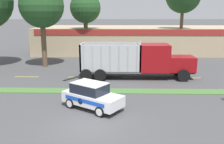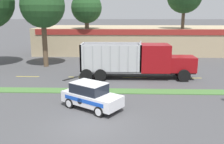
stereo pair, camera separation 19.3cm
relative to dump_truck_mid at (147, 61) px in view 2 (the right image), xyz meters
name	(u,v)px [view 2 (the right image)]	position (x,y,z in m)	size (l,w,h in m)	color
ground_plane	(87,126)	(-4.44, -10.96, -1.71)	(600.00, 600.00, 0.00)	#474749
grass_verge	(98,91)	(-4.44, -4.51, -1.68)	(120.00, 1.32, 0.06)	#477538
centre_line_3	(28,77)	(-11.99, 0.15, -1.70)	(2.40, 0.14, 0.01)	yellow
centre_line_4	(81,77)	(-6.59, 0.15, -1.70)	(2.40, 0.14, 0.01)	yellow
centre_line_5	(134,77)	(-1.19, 0.15, -1.70)	(2.40, 0.14, 0.01)	yellow
centre_line_6	(189,78)	(4.21, 0.15, -1.70)	(2.40, 0.14, 0.01)	yellow
dump_truck_mid	(147,61)	(0.00, 0.00, 0.00)	(11.03, 2.83, 3.76)	black
rally_car	(91,95)	(-4.53, -8.27, -0.81)	(4.34, 3.70, 1.79)	white
store_building_backdrop	(139,39)	(0.51, 17.97, 0.34)	(32.55, 12.10, 4.10)	tan
tree_behind_centre	(86,5)	(-7.51, 12.51, 5.69)	(4.36, 4.36, 10.31)	brown
tree_behind_right	(42,1)	(-11.58, 5.23, 5.87)	(5.09, 5.09, 10.93)	brown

